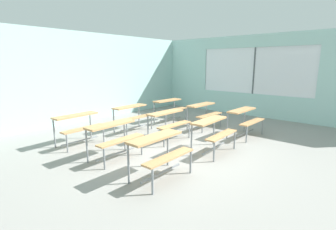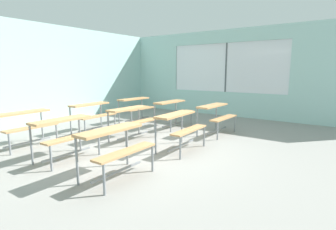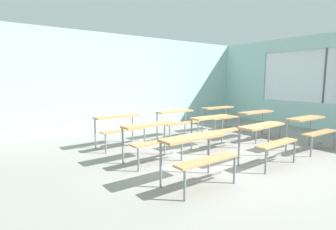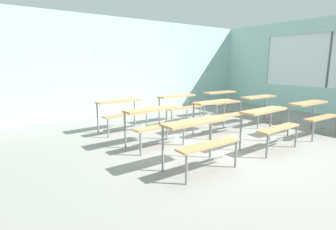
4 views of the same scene
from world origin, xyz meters
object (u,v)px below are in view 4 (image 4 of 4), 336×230
Objects in this scene: desk_bench_r0c2 at (313,111)px; desk_bench_r2c0 at (122,108)px; desk_bench_r0c1 at (269,120)px; desk_bench_r2c1 at (179,102)px; desk_bench_r0c0 at (199,133)px; desk_bench_r1c0 at (154,118)px; desk_bench_r2c2 at (222,98)px; desk_bench_r1c1 at (217,109)px; desk_bench_r1c2 at (261,103)px.

desk_bench_r0c2 and desk_bench_r2c0 have the same top height.
desk_bench_r0c1 is at bearing -178.57° from desk_bench_r0c2.
desk_bench_r2c0 is at bearing 177.50° from desk_bench_r2c1.
desk_bench_r0c0 is at bearing -178.81° from desk_bench_r0c2.
desk_bench_r2c2 is (3.35, 1.35, 0.00)m from desk_bench_r1c0.
desk_bench_r1c0 is 1.40m from desk_bench_r2c0.
desk_bench_r2c0 is at bearing 141.98° from desk_bench_r0c2.
desk_bench_r0c0 is 0.98× the size of desk_bench_r0c1.
desk_bench_r0c2 is at bearing -60.69° from desk_bench_r2c1.
desk_bench_r2c1 is (1.70, 1.38, 0.00)m from desk_bench_r1c0.
desk_bench_r2c1 is at bearing 36.78° from desk_bench_r1c0.
desk_bench_r2c0 is (-1.73, 1.41, 0.00)m from desk_bench_r1c1.
desk_bench_r2c2 is at bearing 19.63° from desk_bench_r1c0.
desk_bench_r0c2 is at bearing -42.03° from desk_bench_r2c0.
desk_bench_r1c2 is at bearing 36.08° from desk_bench_r0c1.
desk_bench_r0c0 is at bearing 176.87° from desk_bench_r0c1.
desk_bench_r0c1 is 1.01× the size of desk_bench_r1c2.
desk_bench_r1c0 is (-3.34, 1.37, 0.00)m from desk_bench_r0c2.
desk_bench_r0c2 and desk_bench_r1c0 have the same top height.
desk_bench_r2c1 and desk_bench_r2c2 have the same top height.
desk_bench_r1c2 is 1.00× the size of desk_bench_r2c1.
desk_bench_r0c1 is 1.02× the size of desk_bench_r1c1.
desk_bench_r1c2 and desk_bench_r2c1 have the same top height.
desk_bench_r2c0 and desk_bench_r2c2 have the same top height.
desk_bench_r0c0 is 3.39m from desk_bench_r0c2.
desk_bench_r1c0 is 1.01× the size of desk_bench_r2c1.
desk_bench_r0c0 is 2.75m from desk_bench_r2c0.
desk_bench_r2c2 is at bearing -2.58° from desk_bench_r2c1.
desk_bench_r0c0 and desk_bench_r0c2 have the same top height.
desk_bench_r1c0 is at bearing 87.30° from desk_bench_r0c0.
desk_bench_r1c0 is at bearing 138.44° from desk_bench_r0c1.
desk_bench_r2c2 is (1.63, 1.36, 0.00)m from desk_bench_r1c1.
desk_bench_r2c0 is at bearing 88.61° from desk_bench_r0c0.
desk_bench_r1c2 is 3.67m from desk_bench_r2c0.
desk_bench_r0c1 is 3.25m from desk_bench_r2c0.
desk_bench_r2c1 is (1.74, 2.73, 0.00)m from desk_bench_r0c0.
desk_bench_r2c1 is at bearing 141.50° from desk_bench_r1c2.
desk_bench_r1c1 is (1.77, 1.34, 0.00)m from desk_bench_r0c0.
desk_bench_r0c2 is (1.66, -0.00, 0.00)m from desk_bench_r0c1.
desk_bench_r0c0 is 0.98× the size of desk_bench_r2c0.
desk_bench_r2c2 is at bearing 37.83° from desk_bench_r0c0.
desk_bench_r1c1 is at bearing 36.50° from desk_bench_r0c0.
desk_bench_r1c1 is 2.24m from desk_bench_r2c0.
desk_bench_r1c2 is at bearing 90.60° from desk_bench_r0c2.
desk_bench_r2c0 is (-3.36, 2.77, 0.00)m from desk_bench_r0c2.
desk_bench_r2c0 is at bearing 158.60° from desk_bench_r1c2.
desk_bench_r2c1 is at bearing 87.27° from desk_bench_r0c1.
desk_bench_r0c1 is 1.66m from desk_bench_r0c2.
desk_bench_r0c0 and desk_bench_r1c0 have the same top height.
desk_bench_r0c1 and desk_bench_r2c0 have the same top height.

